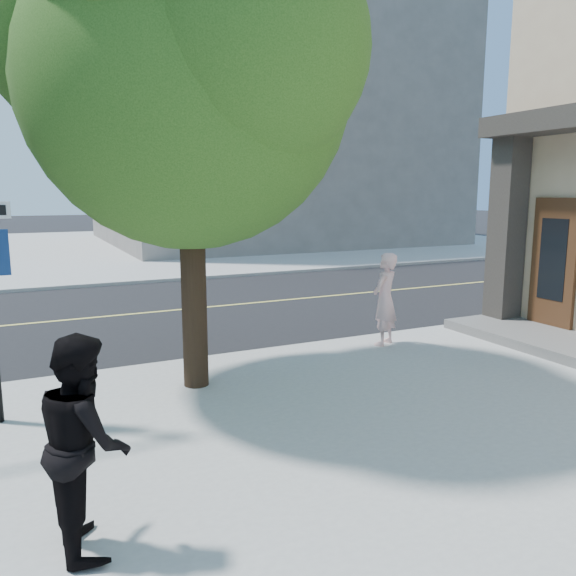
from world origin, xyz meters
TOP-DOWN VIEW (x-y plane):
  - road_ew at (0.00, 4.50)m, footprint 140.00×9.00m
  - sidewalk_ne at (13.50, 21.50)m, footprint 29.00×25.00m
  - filler_ne at (14.00, 22.00)m, footprint 18.00×16.00m
  - man_on_phone at (6.50, -0.72)m, footprint 0.75×0.67m
  - pedestrian at (0.84, -4.65)m, footprint 0.69×0.87m
  - street_tree at (2.83, -1.35)m, footprint 5.52×5.02m

SIDE VIEW (x-z plane):
  - road_ew at x=0.00m, z-range 0.00..0.01m
  - sidewalk_ne at x=13.50m, z-range 0.00..0.12m
  - man_on_phone at x=6.50m, z-range 0.12..1.84m
  - pedestrian at x=0.84m, z-range 0.12..1.86m
  - street_tree at x=2.83m, z-range 1.19..8.51m
  - filler_ne at x=14.00m, z-range 0.12..14.12m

